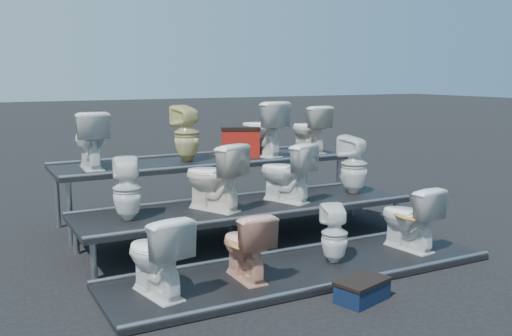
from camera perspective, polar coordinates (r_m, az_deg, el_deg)
name	(u,v)px	position (r m, az deg, el deg)	size (l,w,h in m)	color
ground	(247,242)	(7.19, -0.92, -7.36)	(80.00, 80.00, 0.00)	black
tier_front	(302,271)	(6.10, 4.66, -10.19)	(4.20, 1.20, 0.06)	black
tier_mid	(247,224)	(7.13, -0.93, -5.59)	(4.20, 1.20, 0.46)	black
tier_back	(206,189)	(8.23, -5.01, -2.15)	(4.20, 1.20, 0.86)	black
toilet_0	(156,255)	(5.34, -9.95, -8.55)	(0.43, 0.75, 0.76)	white
toilet_1	(245,245)	(5.67, -1.06, -7.71)	(0.38, 0.67, 0.69)	tan
toilet_2	(334,234)	(6.21, 7.85, -6.53)	(0.29, 0.29, 0.63)	white
toilet_3	(409,217)	(6.84, 15.04, -4.79)	(0.42, 0.73, 0.75)	white
toilet_4	(127,189)	(6.48, -12.76, -2.06)	(0.32, 0.32, 0.70)	white
toilet_5	(213,177)	(6.80, -4.30, -0.87)	(0.45, 0.79, 0.81)	white
toilet_6	(286,172)	(7.26, 2.98, -0.40)	(0.42, 0.74, 0.76)	white
toilet_7	(354,164)	(7.85, 9.76, 0.35)	(0.36, 0.37, 0.79)	white
toilet_8	(90,140)	(7.64, -16.26, 2.71)	(0.42, 0.73, 0.74)	white
toilet_9	(187,133)	(8.00, -6.95, 3.45)	(0.35, 0.36, 0.78)	#D3C984
toilet_10	(262,128)	(8.49, 0.56, 3.97)	(0.46, 0.80, 0.82)	white
toilet_11	(309,129)	(8.92, 5.32, 3.91)	(0.41, 0.72, 0.73)	white
red_crate	(240,143)	(8.53, -1.60, 2.56)	(0.55, 0.44, 0.39)	maroon
step_stool	(362,292)	(5.47, 10.57, -12.06)	(0.49, 0.29, 0.18)	black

